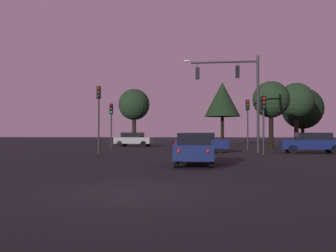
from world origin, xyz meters
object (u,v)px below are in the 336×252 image
object	(u,v)px
traffic_light_corner_left	(248,114)
car_nearside_lane	(195,148)
tree_right_cluster	(222,100)
tree_left_far	(296,101)
tree_center_horizon	(271,100)
tree_lot_edge	(302,109)
traffic_light_far_side	(111,117)
car_far_lane	(134,139)
traffic_light_median	(264,113)
tree_behind_sign	(134,105)
traffic_signal_mast_arm	(237,86)
car_crossing_left	(312,143)
car_crossing_right	(202,142)
traffic_light_corner_right	(99,106)

from	to	relation	value
traffic_light_corner_left	car_nearside_lane	world-z (taller)	traffic_light_corner_left
tree_right_cluster	tree_left_far	bearing A→B (deg)	-0.43
tree_left_far	tree_right_cluster	distance (m)	8.72
tree_center_horizon	tree_lot_edge	world-z (taller)	tree_lot_edge
traffic_light_far_side	tree_right_cluster	xyz separation A→B (m)	(10.18, 14.67, 2.68)
traffic_light_corner_left	car_far_lane	bearing A→B (deg)	146.27
traffic_light_median	traffic_light_far_side	distance (m)	13.05
car_far_lane	tree_right_cluster	distance (m)	12.26
traffic_light_median	tree_lot_edge	world-z (taller)	tree_lot_edge
car_nearside_lane	tree_right_cluster	world-z (taller)	tree_right_cluster
tree_behind_sign	traffic_signal_mast_arm	bearing A→B (deg)	-59.48
traffic_light_far_side	car_crossing_left	xyz separation A→B (m)	(15.73, -3.11, -2.04)
tree_behind_sign	tree_lot_edge	distance (m)	22.75
tree_behind_sign	tree_left_far	world-z (taller)	tree_left_far
car_nearside_lane	car_crossing_right	xyz separation A→B (m)	(0.33, 11.69, 0.00)
tree_left_far	tree_center_horizon	bearing A→B (deg)	-116.04
car_crossing_left	tree_lot_edge	bearing A→B (deg)	77.03
traffic_signal_mast_arm	traffic_light_median	bearing A→B (deg)	-53.71
car_nearside_lane	tree_left_far	size ratio (longest dim) A/B	0.57
traffic_light_median	traffic_light_far_side	size ratio (longest dim) A/B	1.01
traffic_light_corner_right	traffic_light_median	bearing A→B (deg)	-0.33
car_far_lane	tree_lot_edge	world-z (taller)	tree_lot_edge
car_crossing_right	tree_right_cluster	distance (m)	17.78
traffic_light_median	tree_right_cluster	distance (m)	20.29
tree_left_far	tree_center_horizon	world-z (taller)	tree_left_far
car_nearside_lane	car_crossing_right	bearing A→B (deg)	88.40
traffic_signal_mast_arm	car_crossing_right	distance (m)	5.05
tree_center_horizon	car_far_lane	bearing A→B (deg)	163.69
tree_left_far	car_crossing_left	bearing A→B (deg)	-100.15
traffic_light_far_side	car_crossing_right	xyz separation A→B (m)	(7.67, -2.29, -2.05)
tree_lot_edge	tree_right_cluster	bearing A→B (deg)	-150.14
car_nearside_lane	tree_left_far	distance (m)	31.16
traffic_light_far_side	car_crossing_right	world-z (taller)	traffic_light_far_side
traffic_light_corner_right	tree_lot_edge	world-z (taller)	tree_lot_edge
tree_behind_sign	tree_center_horizon	world-z (taller)	tree_behind_sign
traffic_light_corner_left	traffic_light_corner_right	bearing A→B (deg)	-148.47
traffic_light_corner_right	traffic_light_corner_left	bearing A→B (deg)	31.53
traffic_light_corner_right	car_far_lane	distance (m)	14.76
car_nearside_lane	traffic_signal_mast_arm	bearing A→B (deg)	74.52
traffic_light_far_side	tree_right_cluster	size ratio (longest dim) A/B	0.52
traffic_light_corner_left	traffic_light_corner_right	world-z (taller)	traffic_light_corner_right
traffic_light_corner_right	tree_right_cluster	distance (m)	22.37
tree_behind_sign	tree_lot_edge	bearing A→B (deg)	13.76
car_nearside_lane	tree_lot_edge	xyz separation A→B (m)	(13.95, 35.03, 3.97)
car_crossing_left	tree_behind_sign	xyz separation A→B (m)	(-16.54, 18.75, 4.21)
tree_behind_sign	tree_center_horizon	distance (m)	18.38
traffic_light_far_side	tree_behind_sign	bearing A→B (deg)	92.96
car_far_lane	tree_behind_sign	size ratio (longest dim) A/B	0.62
car_crossing_right	traffic_light_median	bearing A→B (deg)	-36.17
car_far_lane	tree_lot_edge	bearing A→B (deg)	29.37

